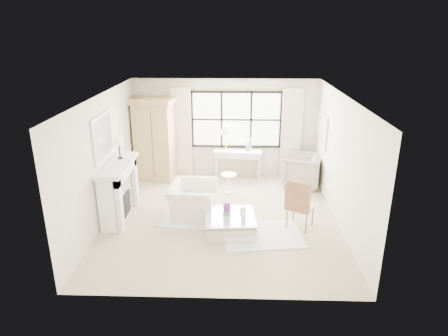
{
  "coord_description": "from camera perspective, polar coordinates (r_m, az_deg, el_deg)",
  "views": [
    {
      "loc": [
        0.32,
        -7.93,
        4.04
      ],
      "look_at": [
        0.05,
        0.2,
        1.11
      ],
      "focal_mm": 32.0,
      "sensor_mm": 36.0,
      "label": 1
    }
  ],
  "objects": [
    {
      "name": "ceiling",
      "position": [
        8.05,
        -0.4,
        10.24
      ],
      "size": [
        5.5,
        5.5,
        0.0
      ],
      "primitive_type": "plane",
      "rotation": [
        3.14,
        0.0,
        0.0
      ],
      "color": "white",
      "rests_on": "ground"
    },
    {
      "name": "wall_right",
      "position": [
        8.65,
        16.4,
        0.88
      ],
      "size": [
        0.0,
        5.5,
        5.5
      ],
      "primitive_type": "plane",
      "rotation": [
        1.57,
        0.0,
        -1.57
      ],
      "color": "white",
      "rests_on": "ground"
    },
    {
      "name": "console_table",
      "position": [
        11.05,
        1.99,
        0.57
      ],
      "size": [
        1.34,
        0.59,
        0.8
      ],
      "rotation": [
        0.0,
        0.0,
        -0.11
      ],
      "color": "white",
      "rests_on": "floor"
    },
    {
      "name": "rug_right",
      "position": [
        8.26,
        5.48,
        -9.45
      ],
      "size": [
        1.72,
        1.37,
        0.03
      ],
      "primitive_type": "cube",
      "rotation": [
        0.0,
        0.0,
        0.12
      ],
      "color": "white",
      "rests_on": "floor"
    },
    {
      "name": "fireplace",
      "position": [
        9.01,
        -15.0,
        -3.02
      ],
      "size": [
        0.58,
        1.66,
        1.26
      ],
      "color": "white",
      "rests_on": "ground"
    },
    {
      "name": "window_pane",
      "position": [
        10.94,
        1.77,
        6.92
      ],
      "size": [
        2.4,
        0.02,
        1.5
      ],
      "primitive_type": "cube",
      "color": "white",
      "rests_on": "wall_back"
    },
    {
      "name": "floor",
      "position": [
        8.91,
        -0.36,
        -7.15
      ],
      "size": [
        5.5,
        5.5,
        0.0
      ],
      "primitive_type": "plane",
      "color": "#C5B492",
      "rests_on": "ground"
    },
    {
      "name": "pillar_candle",
      "position": [
        7.98,
        2.8,
        -7.0
      ],
      "size": [
        0.1,
        0.1,
        0.12
      ],
      "primitive_type": "cylinder",
      "color": "white",
      "rests_on": "coffee_table"
    },
    {
      "name": "mantel_lamp",
      "position": [
        8.96,
        -14.82,
        3.71
      ],
      "size": [
        0.22,
        0.22,
        0.51
      ],
      "color": "black",
      "rests_on": "fireplace"
    },
    {
      "name": "side_table",
      "position": [
        10.07,
        0.68,
        -1.79
      ],
      "size": [
        0.4,
        0.4,
        0.51
      ],
      "color": "white",
      "rests_on": "floor"
    },
    {
      "name": "console_lamp",
      "position": [
        10.76,
        0.27,
        5.39
      ],
      "size": [
        0.28,
        0.28,
        0.69
      ],
      "color": "gold",
      "rests_on": "console_table"
    },
    {
      "name": "mirror_glass",
      "position": [
        8.68,
        -16.75,
        4.29
      ],
      "size": [
        0.02,
        1.0,
        0.8
      ],
      "primitive_type": "cube",
      "color": "silver",
      "rests_on": "wall_left"
    },
    {
      "name": "wall_left",
      "position": [
        8.84,
        -16.81,
        1.23
      ],
      "size": [
        0.0,
        5.5,
        5.5
      ],
      "primitive_type": "plane",
      "rotation": [
        1.57,
        0.0,
        1.57
      ],
      "color": "beige",
      "rests_on": "ground"
    },
    {
      "name": "planter_flowers",
      "position": [
        8.11,
        0.41,
        -5.51
      ],
      "size": [
        0.16,
        0.16,
        0.16
      ],
      "primitive_type": "sphere",
      "color": "#612F76",
      "rests_on": "planter_box"
    },
    {
      "name": "planter_box",
      "position": [
        8.17,
        0.41,
        -6.36
      ],
      "size": [
        0.15,
        0.15,
        0.11
      ],
      "primitive_type": "cube",
      "rotation": [
        0.0,
        0.0,
        -0.05
      ],
      "color": "slate",
      "rests_on": "coffee_table"
    },
    {
      "name": "curtain_right",
      "position": [
        11.05,
        9.58,
        4.83
      ],
      "size": [
        0.55,
        0.1,
        2.47
      ],
      "primitive_type": "cube",
      "color": "beige",
      "rests_on": "ground"
    },
    {
      "name": "wall_back",
      "position": [
        11.02,
        0.19,
        5.69
      ],
      "size": [
        5.0,
        0.0,
        5.0
      ],
      "primitive_type": "plane",
      "rotation": [
        1.57,
        0.0,
        0.0
      ],
      "color": "beige",
      "rests_on": "ground"
    },
    {
      "name": "orchid_plant",
      "position": [
        10.88,
        3.65,
        3.63
      ],
      "size": [
        0.3,
        0.29,
        0.43
      ],
      "primitive_type": "imported",
      "rotation": [
        0.0,
        0.0,
        0.61
      ],
      "color": "#5C7A51",
      "rests_on": "console_table"
    },
    {
      "name": "coffee_table",
      "position": [
        8.24,
        0.86,
        -8.08
      ],
      "size": [
        1.08,
        1.08,
        0.38
      ],
      "rotation": [
        0.0,
        0.0,
        0.08
      ],
      "color": "silver",
      "rests_on": "floor"
    },
    {
      "name": "art_canvas",
      "position": [
        10.17,
        13.99,
        5.06
      ],
      "size": [
        0.01,
        0.52,
        0.72
      ],
      "primitive_type": "cube",
      "color": "beige",
      "rests_on": "wall_right"
    },
    {
      "name": "curtain_rod",
      "position": [
        10.72,
        1.82,
        11.39
      ],
      "size": [
        3.3,
        0.04,
        0.04
      ],
      "primitive_type": "cylinder",
      "rotation": [
        0.0,
        1.57,
        0.0
      ],
      "color": "gold",
      "rests_on": "wall_back"
    },
    {
      "name": "art_frame",
      "position": [
        10.18,
        14.1,
        5.06
      ],
      "size": [
        0.04,
        0.62,
        0.82
      ],
      "primitive_type": "cube",
      "color": "white",
      "rests_on": "wall_right"
    },
    {
      "name": "wingback_chair",
      "position": [
        10.71,
        11.11,
        -0.31
      ],
      "size": [
        1.15,
        1.14,
        0.85
      ],
      "primitive_type": "imported",
      "rotation": [
        0.0,
        0.0,
        -1.87
      ],
      "color": "#A29889",
      "rests_on": "floor"
    },
    {
      "name": "curtain_left",
      "position": [
        11.05,
        -6.09,
        5.0
      ],
      "size": [
        0.55,
        0.1,
        2.47
      ],
      "primitive_type": "cube",
      "color": "beige",
      "rests_on": "ground"
    },
    {
      "name": "club_armchair",
      "position": [
        8.91,
        -4.52,
        -4.61
      ],
      "size": [
        1.08,
        1.21,
        0.73
      ],
      "primitive_type": "imported",
      "rotation": [
        0.0,
        0.0,
        1.48
      ],
      "color": "white",
      "rests_on": "floor"
    },
    {
      "name": "window_frame",
      "position": [
        10.93,
        1.77,
        6.91
      ],
      "size": [
        2.5,
        0.04,
        1.5
      ],
      "primitive_type": null,
      "color": "black",
      "rests_on": "wall_back"
    },
    {
      "name": "coffee_vase",
      "position": [
        8.29,
        2.74,
        -5.84
      ],
      "size": [
        0.17,
        0.17,
        0.15
      ],
      "primitive_type": "imported",
      "rotation": [
        0.0,
        0.0,
        0.17
      ],
      "color": "silver",
      "rests_on": "coffee_table"
    },
    {
      "name": "french_chair",
      "position": [
        8.52,
        10.74,
        -6.52
      ],
      "size": [
        0.65,
        0.65,
        1.08
      ],
      "rotation": [
        0.0,
        0.0,
        2.65
      ],
      "color": "#9D6642",
      "rests_on": "floor"
    },
    {
      "name": "rug_left",
      "position": [
        8.97,
        -2.32,
        -6.84
      ],
      "size": [
        2.06,
        1.58,
        0.03
      ],
      "primitive_type": "cube",
      "rotation": [
        0.0,
        0.0,
        -0.14
      ],
      "color": "white",
      "rests_on": "floor"
    },
    {
      "name": "mirror_frame",
      "position": [
        8.69,
        -16.94,
        4.29
      ],
      "size": [
        0.05,
        1.15,
        0.95
      ],
      "primitive_type": "cube",
      "color": "white",
      "rests_on": "wall_left"
    },
    {
      "name": "wall_front",
      "position": [
        5.85,
        -1.46,
        -7.58
      ],
      "size": [
        5.0,
        0.0,
        5.0
      ],
      "primitive_type": "plane",
      "rotation": [
        -1.57,
        0.0,
        0.0
      ],
      "color": "white",
      "rests_on": "ground"
    },
    {
      "name": "armoire",
      "position": [
        10.91,
        -9.89,
        4.11
      ],
      "size": [
        1.22,
        0.88,
        2.24
      ],
      "rotation": [
        0.0,
        0.0,
        -0.17
      ],
      "color": "tan",
      "rests_on": "floor"
    }
  ]
}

